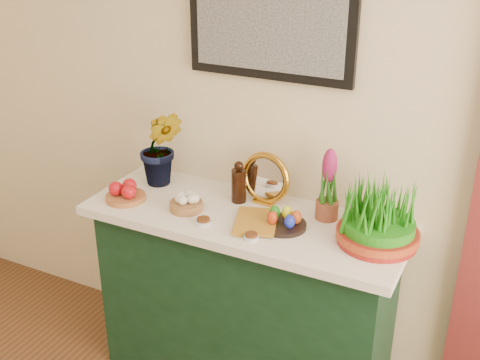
{
  "coord_description": "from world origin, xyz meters",
  "views": [
    {
      "loc": [
        0.93,
        -0.06,
        2.1
      ],
      "look_at": [
        -0.08,
        1.95,
        1.07
      ],
      "focal_mm": 45.0,
      "sensor_mm": 36.0,
      "label": 1
    }
  ],
  "objects_px": {
    "hyacinth_green": "(160,135)",
    "book": "(235,220)",
    "wheatgrass_sabzeh": "(379,217)",
    "mirror": "(266,179)",
    "sideboard": "(245,302)"
  },
  "relations": [
    {
      "from": "sideboard",
      "to": "wheatgrass_sabzeh",
      "type": "bearing_deg",
      "value": 1.03
    },
    {
      "from": "book",
      "to": "wheatgrass_sabzeh",
      "type": "relative_size",
      "value": 0.71
    },
    {
      "from": "hyacinth_green",
      "to": "book",
      "type": "relative_size",
      "value": 2.12
    },
    {
      "from": "mirror",
      "to": "sideboard",
      "type": "bearing_deg",
      "value": -102.72
    },
    {
      "from": "hyacinth_green",
      "to": "book",
      "type": "bearing_deg",
      "value": -46.25
    },
    {
      "from": "sideboard",
      "to": "wheatgrass_sabzeh",
      "type": "xyz_separation_m",
      "value": [
        0.57,
        0.01,
        0.58
      ]
    },
    {
      "from": "book",
      "to": "wheatgrass_sabzeh",
      "type": "height_order",
      "value": "wheatgrass_sabzeh"
    },
    {
      "from": "book",
      "to": "wheatgrass_sabzeh",
      "type": "xyz_separation_m",
      "value": [
        0.57,
        0.11,
        0.1
      ]
    },
    {
      "from": "mirror",
      "to": "book",
      "type": "bearing_deg",
      "value": -97.61
    },
    {
      "from": "hyacinth_green",
      "to": "book",
      "type": "height_order",
      "value": "hyacinth_green"
    },
    {
      "from": "sideboard",
      "to": "book",
      "type": "bearing_deg",
      "value": -90.06
    },
    {
      "from": "book",
      "to": "wheatgrass_sabzeh",
      "type": "distance_m",
      "value": 0.59
    },
    {
      "from": "hyacinth_green",
      "to": "mirror",
      "type": "distance_m",
      "value": 0.54
    },
    {
      "from": "sideboard",
      "to": "hyacinth_green",
      "type": "xyz_separation_m",
      "value": [
        -0.49,
        0.1,
        0.71
      ]
    },
    {
      "from": "mirror",
      "to": "hyacinth_green",
      "type": "bearing_deg",
      "value": -175.87
    }
  ]
}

